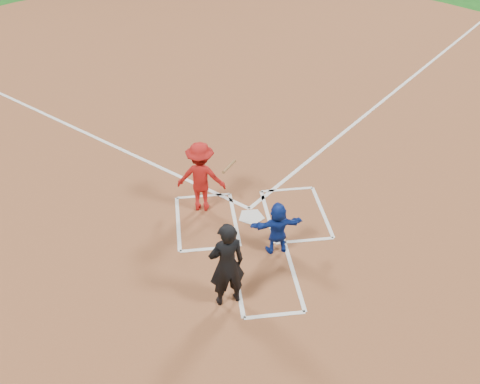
{
  "coord_description": "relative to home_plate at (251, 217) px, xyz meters",
  "views": [
    {
      "loc": [
        -1.43,
        -9.03,
        7.25
      ],
      "look_at": [
        -0.3,
        -0.4,
        1.0
      ],
      "focal_mm": 40.0,
      "sensor_mm": 36.0,
      "label": 1
    }
  ],
  "objects": [
    {
      "name": "ground",
      "position": [
        0.0,
        0.0,
        -0.02
      ],
      "size": [
        120.0,
        120.0,
        0.0
      ],
      "primitive_type": "plane",
      "color": "#145115",
      "rests_on": "ground"
    },
    {
      "name": "home_plate_dirt",
      "position": [
        0.0,
        6.0,
        -0.01
      ],
      "size": [
        28.0,
        28.0,
        0.01
      ],
      "primitive_type": "cylinder",
      "color": "brown",
      "rests_on": "ground"
    },
    {
      "name": "home_plate",
      "position": [
        0.0,
        0.0,
        0.0
      ],
      "size": [
        0.6,
        0.6,
        0.02
      ],
      "primitive_type": "cylinder",
      "rotation": [
        0.0,
        0.0,
        3.14
      ],
      "color": "silver",
      "rests_on": "home_plate_dirt"
    },
    {
      "name": "catcher",
      "position": [
        0.35,
        -1.12,
        0.56
      ],
      "size": [
        1.08,
        0.4,
        1.14
      ],
      "primitive_type": "imported",
      "rotation": [
        0.0,
        0.0,
        3.2
      ],
      "color": "#122F96",
      "rests_on": "home_plate_dirt"
    },
    {
      "name": "umpire",
      "position": [
        -0.78,
        -2.35,
        0.88
      ],
      "size": [
        0.72,
        0.55,
        1.77
      ],
      "primitive_type": "imported",
      "rotation": [
        0.0,
        0.0,
        3.35
      ],
      "color": "black",
      "rests_on": "home_plate_dirt"
    },
    {
      "name": "chalk_markings",
      "position": [
        0.0,
        5.29,
        -0.01
      ],
      "size": [
        28.35,
        17.32,
        0.01
      ],
      "color": "white",
      "rests_on": "home_plate_dirt"
    },
    {
      "name": "batter_at_plate",
      "position": [
        -1.03,
        0.49,
        0.81
      ],
      "size": [
        1.37,
        0.96,
        1.64
      ],
      "color": "#AE1513",
      "rests_on": "home_plate_dirt"
    }
  ]
}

